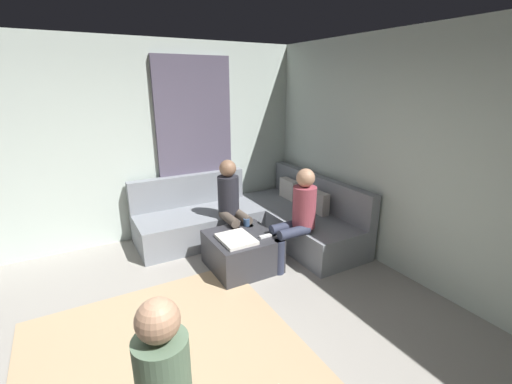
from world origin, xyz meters
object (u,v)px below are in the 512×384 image
ottoman (242,251)px  person_on_couch_back (297,214)px  coffee_mug (247,222)px  game_remote (265,236)px  sectional_couch (256,219)px  person_on_couch_side (232,202)px

ottoman → person_on_couch_back: size_ratio=0.63×
coffee_mug → person_on_couch_back: (0.47, 0.43, 0.19)m
game_remote → person_on_couch_back: 0.46m
game_remote → person_on_couch_back: (0.07, 0.39, 0.23)m
sectional_couch → game_remote: size_ratio=17.00×
coffee_mug → person_on_couch_back: size_ratio=0.08×
person_on_couch_back → sectional_couch: bearing=3.4°
person_on_couch_back → person_on_couch_side: (-0.77, -0.50, 0.00)m
sectional_couch → coffee_mug: (0.44, -0.38, 0.19)m
sectional_couch → game_remote: 0.92m
sectional_couch → game_remote: (0.84, -0.34, 0.15)m
sectional_couch → game_remote: bearing=-22.0°
person_on_couch_back → person_on_couch_side: size_ratio=1.00×
game_remote → person_on_couch_side: person_on_couch_side is taller
sectional_couch → ottoman: 0.87m
coffee_mug → ottoman: bearing=-39.3°
coffee_mug → game_remote: 0.40m
coffee_mug → person_on_couch_side: person_on_couch_side is taller
sectional_couch → person_on_couch_side: (0.15, -0.44, 0.38)m
sectional_couch → coffee_mug: sectional_couch is taller
ottoman → coffee_mug: bearing=140.7°
game_remote → coffee_mug: bearing=-174.3°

